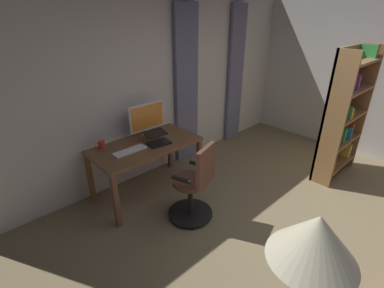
{
  "coord_description": "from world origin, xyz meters",
  "views": [
    {
      "loc": [
        2.59,
        0.77,
        2.36
      ],
      "look_at": [
        0.46,
        -1.49,
        0.87
      ],
      "focal_mm": 26.12,
      "sensor_mm": 36.0,
      "label": 1
    }
  ],
  "objects_px": {
    "desk": "(146,150)",
    "laptop": "(158,139)",
    "computer_monitor": "(147,117)",
    "computer_keyboard": "(130,151)",
    "bookshelf": "(342,115)",
    "office_chair": "(195,186)",
    "mug_coffee": "(101,145)",
    "floor_lamp": "(306,277)"
  },
  "relations": [
    {
      "from": "mug_coffee",
      "to": "bookshelf",
      "type": "relative_size",
      "value": 0.07
    },
    {
      "from": "desk",
      "to": "computer_keyboard",
      "type": "xyz_separation_m",
      "value": [
        0.27,
        0.05,
        0.11
      ]
    },
    {
      "from": "desk",
      "to": "floor_lamp",
      "type": "relative_size",
      "value": 0.82
    },
    {
      "from": "computer_monitor",
      "to": "desk",
      "type": "bearing_deg",
      "value": 48.72
    },
    {
      "from": "bookshelf",
      "to": "office_chair",
      "type": "bearing_deg",
      "value": -16.44
    },
    {
      "from": "computer_keyboard",
      "to": "mug_coffee",
      "type": "bearing_deg",
      "value": -58.26
    },
    {
      "from": "mug_coffee",
      "to": "bookshelf",
      "type": "height_order",
      "value": "bookshelf"
    },
    {
      "from": "floor_lamp",
      "to": "mug_coffee",
      "type": "bearing_deg",
      "value": -100.81
    },
    {
      "from": "computer_monitor",
      "to": "computer_keyboard",
      "type": "distance_m",
      "value": 0.63
    },
    {
      "from": "office_chair",
      "to": "floor_lamp",
      "type": "relative_size",
      "value": 0.58
    },
    {
      "from": "computer_monitor",
      "to": "floor_lamp",
      "type": "distance_m",
      "value": 3.18
    },
    {
      "from": "laptop",
      "to": "bookshelf",
      "type": "relative_size",
      "value": 0.17
    },
    {
      "from": "bookshelf",
      "to": "computer_keyboard",
      "type": "bearing_deg",
      "value": -28.78
    },
    {
      "from": "office_chair",
      "to": "mug_coffee",
      "type": "relative_size",
      "value": 7.7
    },
    {
      "from": "mug_coffee",
      "to": "floor_lamp",
      "type": "relative_size",
      "value": 0.08
    },
    {
      "from": "laptop",
      "to": "floor_lamp",
      "type": "xyz_separation_m",
      "value": [
        1.18,
        2.55,
        0.66
      ]
    },
    {
      "from": "computer_monitor",
      "to": "mug_coffee",
      "type": "height_order",
      "value": "computer_monitor"
    },
    {
      "from": "desk",
      "to": "office_chair",
      "type": "xyz_separation_m",
      "value": [
        -0.1,
        0.85,
        -0.2
      ]
    },
    {
      "from": "laptop",
      "to": "mug_coffee",
      "type": "distance_m",
      "value": 0.72
    },
    {
      "from": "computer_keyboard",
      "to": "laptop",
      "type": "height_order",
      "value": "laptop"
    },
    {
      "from": "computer_keyboard",
      "to": "floor_lamp",
      "type": "xyz_separation_m",
      "value": [
        0.76,
        2.57,
        0.7
      ]
    },
    {
      "from": "desk",
      "to": "office_chair",
      "type": "distance_m",
      "value": 0.88
    },
    {
      "from": "computer_keyboard",
      "to": "floor_lamp",
      "type": "relative_size",
      "value": 0.25
    },
    {
      "from": "office_chair",
      "to": "mug_coffee",
      "type": "height_order",
      "value": "office_chair"
    },
    {
      "from": "office_chair",
      "to": "laptop",
      "type": "distance_m",
      "value": 0.84
    },
    {
      "from": "computer_monitor",
      "to": "bookshelf",
      "type": "xyz_separation_m",
      "value": [
        -2.21,
        1.8,
        -0.04
      ]
    },
    {
      "from": "office_chair",
      "to": "laptop",
      "type": "height_order",
      "value": "office_chair"
    },
    {
      "from": "laptop",
      "to": "computer_monitor",
      "type": "bearing_deg",
      "value": -96.91
    },
    {
      "from": "desk",
      "to": "bookshelf",
      "type": "height_order",
      "value": "bookshelf"
    },
    {
      "from": "office_chair",
      "to": "mug_coffee",
      "type": "xyz_separation_m",
      "value": [
        0.58,
        -1.14,
        0.34
      ]
    },
    {
      "from": "bookshelf",
      "to": "mug_coffee",
      "type": "bearing_deg",
      "value": -32.03
    },
    {
      "from": "office_chair",
      "to": "computer_keyboard",
      "type": "bearing_deg",
      "value": 97.63
    },
    {
      "from": "floor_lamp",
      "to": "computer_monitor",
      "type": "bearing_deg",
      "value": -113.63
    },
    {
      "from": "desk",
      "to": "laptop",
      "type": "height_order",
      "value": "laptop"
    },
    {
      "from": "desk",
      "to": "floor_lamp",
      "type": "height_order",
      "value": "floor_lamp"
    },
    {
      "from": "computer_keyboard",
      "to": "bookshelf",
      "type": "xyz_separation_m",
      "value": [
        -2.71,
        1.49,
        0.19
      ]
    },
    {
      "from": "laptop",
      "to": "mug_coffee",
      "type": "bearing_deg",
      "value": -23.33
    },
    {
      "from": "desk",
      "to": "bookshelf",
      "type": "xyz_separation_m",
      "value": [
        -2.44,
        1.54,
        0.3
      ]
    },
    {
      "from": "desk",
      "to": "laptop",
      "type": "bearing_deg",
      "value": 150.91
    },
    {
      "from": "office_chair",
      "to": "computer_keyboard",
      "type": "distance_m",
      "value": 0.93
    },
    {
      "from": "office_chair",
      "to": "laptop",
      "type": "bearing_deg",
      "value": 69.54
    },
    {
      "from": "laptop",
      "to": "floor_lamp",
      "type": "distance_m",
      "value": 2.88
    }
  ]
}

